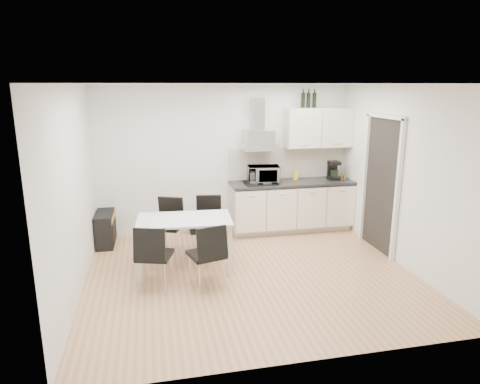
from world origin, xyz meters
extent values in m
plane|color=tan|center=(0.00, 0.00, 0.00)|extent=(4.50, 4.50, 0.00)
cube|color=white|center=(0.00, 2.00, 1.30)|extent=(4.50, 0.10, 2.60)
cube|color=white|center=(0.00, -2.00, 1.30)|extent=(4.50, 0.10, 2.60)
cube|color=white|center=(-2.25, 0.00, 1.30)|extent=(0.10, 4.00, 2.60)
cube|color=white|center=(2.25, 0.00, 1.30)|extent=(0.10, 4.00, 2.60)
plane|color=white|center=(0.00, 0.00, 2.60)|extent=(4.50, 4.50, 0.00)
cube|color=white|center=(2.21, 0.55, 1.05)|extent=(0.08, 1.04, 2.10)
cube|color=beige|center=(1.15, 1.74, 0.05)|extent=(2.16, 0.52, 0.10)
cube|color=beige|center=(1.15, 1.70, 0.48)|extent=(2.20, 0.60, 0.76)
cube|color=#28282B|center=(1.15, 1.69, 0.90)|extent=(2.22, 0.64, 0.04)
cube|color=beige|center=(1.15, 1.99, 1.21)|extent=(2.20, 0.02, 0.58)
cube|color=beige|center=(1.65, 1.82, 1.85)|extent=(1.20, 0.35, 0.70)
cube|color=silver|center=(0.55, 1.78, 1.65)|extent=(0.60, 0.46, 0.30)
cube|color=silver|center=(0.55, 1.89, 2.10)|extent=(0.22, 0.20, 0.55)
imported|color=silver|center=(0.62, 1.68, 1.10)|extent=(0.58, 0.37, 0.37)
cube|color=yellow|center=(1.25, 1.80, 1.01)|extent=(0.08, 0.04, 0.18)
cylinder|color=brown|center=(2.08, 1.65, 0.98)|extent=(0.04, 0.04, 0.11)
cylinder|color=#4C6626|center=(2.14, 1.65, 0.98)|extent=(0.04, 0.04, 0.11)
cylinder|color=black|center=(1.35, 1.82, 2.36)|extent=(0.07, 0.07, 0.32)
cylinder|color=black|center=(1.45, 1.82, 2.36)|extent=(0.07, 0.07, 0.32)
cylinder|color=black|center=(1.56, 1.82, 2.36)|extent=(0.07, 0.07, 0.32)
cube|color=white|center=(-0.88, 0.44, 0.73)|extent=(1.37, 0.85, 0.03)
cube|color=white|center=(-1.51, 0.16, 0.36)|extent=(0.05, 0.05, 0.72)
cube|color=white|center=(-0.29, 0.07, 0.36)|extent=(0.05, 0.05, 0.72)
cube|color=white|center=(-1.47, 0.81, 0.36)|extent=(0.05, 0.05, 0.72)
cube|color=white|center=(-0.24, 0.73, 0.36)|extent=(0.05, 0.05, 0.72)
cube|color=black|center=(-2.09, 1.65, 0.28)|extent=(0.29, 0.67, 0.55)
cube|color=gold|center=(-1.95, 1.65, 0.47)|extent=(0.02, 0.59, 0.09)
cube|color=black|center=(-0.57, 1.90, 0.17)|extent=(0.21, 0.19, 0.34)
camera|label=1|loc=(-1.31, -5.38, 2.59)|focal=32.00mm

